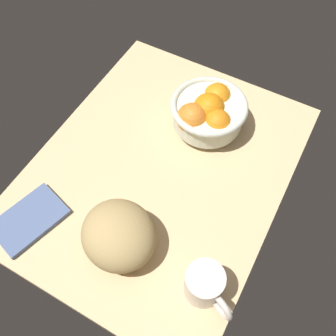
{
  "coord_description": "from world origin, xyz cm",
  "views": [
    {
      "loc": [
        -39.79,
        -24.08,
        75.89
      ],
      "look_at": [
        -1.75,
        -3.14,
        5.0
      ],
      "focal_mm": 40.08,
      "sensor_mm": 36.0,
      "label": 1
    }
  ],
  "objects": [
    {
      "name": "fruit_bowl",
      "position": [
        16.56,
        -4.14,
        5.69
      ],
      "size": [
        18.72,
        18.72,
        10.34
      ],
      "color": "silver",
      "rests_on": "ground"
    },
    {
      "name": "ground_plane",
      "position": [
        0.0,
        0.0,
        -1.5
      ],
      "size": [
        71.6,
        56.5,
        3.0
      ],
      "primitive_type": "cube",
      "color": "#D7B683"
    },
    {
      "name": "mug",
      "position": [
        -20.76,
        -21.57,
        4.33
      ],
      "size": [
        7.69,
        11.19,
        8.66
      ],
      "color": "silver",
      "rests_on": "ground"
    },
    {
      "name": "bread_loaf",
      "position": [
        -20.32,
        -2.16,
        5.18
      ],
      "size": [
        19.44,
        20.13,
        10.36
      ],
      "primitive_type": "ellipsoid",
      "rotation": [
        0.0,
        0.0,
        1.2
      ],
      "color": "tan",
      "rests_on": "ground"
    },
    {
      "name": "napkin_folded",
      "position": [
        -25.44,
        18.24,
        0.63
      ],
      "size": [
        17.28,
        13.71,
        1.26
      ],
      "primitive_type": "cube",
      "rotation": [
        0.0,
        0.0,
        -0.28
      ],
      "color": "slate",
      "rests_on": "ground"
    }
  ]
}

